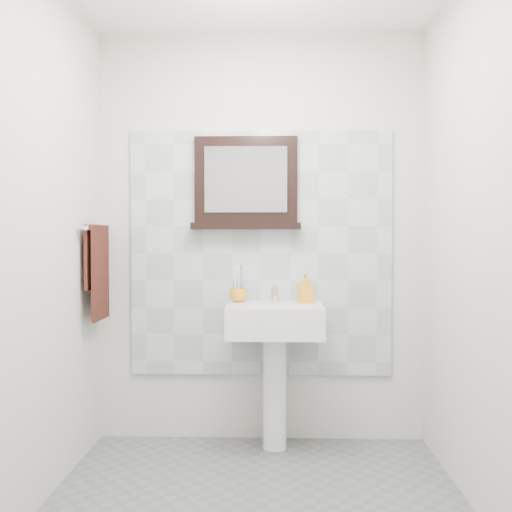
{
  "coord_description": "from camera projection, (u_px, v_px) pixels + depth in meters",
  "views": [
    {
      "loc": [
        0.08,
        -2.59,
        1.25
      ],
      "look_at": [
        -0.01,
        0.55,
        1.15
      ],
      "focal_mm": 42.0,
      "sensor_mm": 36.0,
      "label": 1
    }
  ],
  "objects": [
    {
      "name": "back_wall",
      "position": [
        261.0,
        237.0,
        3.69
      ],
      "size": [
        2.0,
        0.01,
        2.5
      ],
      "primitive_type": "cube",
      "color": "beige",
      "rests_on": "ground"
    },
    {
      "name": "front_wall",
      "position": [
        241.0,
        236.0,
        1.49
      ],
      "size": [
        2.0,
        0.01,
        2.5
      ],
      "primitive_type": "cube",
      "color": "beige",
      "rests_on": "ground"
    },
    {
      "name": "left_wall",
      "position": [
        27.0,
        237.0,
        2.62
      ],
      "size": [
        0.01,
        2.2,
        2.5
      ],
      "primitive_type": "cube",
      "color": "beige",
      "rests_on": "ground"
    },
    {
      "name": "right_wall",
      "position": [
        489.0,
        237.0,
        2.56
      ],
      "size": [
        0.01,
        2.2,
        2.5
      ],
      "primitive_type": "cube",
      "color": "beige",
      "rests_on": "ground"
    },
    {
      "name": "splashback",
      "position": [
        261.0,
        253.0,
        3.68
      ],
      "size": [
        1.6,
        0.02,
        1.5
      ],
      "primitive_type": "cube",
      "color": "#AFB9BE",
      "rests_on": "back_wall"
    },
    {
      "name": "pedestal_sink",
      "position": [
        275.0,
        336.0,
        3.47
      ],
      "size": [
        0.55,
        0.44,
        0.96
      ],
      "color": "white",
      "rests_on": "ground"
    },
    {
      "name": "toothbrush_cup",
      "position": [
        239.0,
        295.0,
        3.6
      ],
      "size": [
        0.11,
        0.11,
        0.08
      ],
      "primitive_type": "imported",
      "rotation": [
        0.0,
        0.0,
        0.1
      ],
      "color": "orange",
      "rests_on": "pedestal_sink"
    },
    {
      "name": "toothbrushes",
      "position": [
        238.0,
        281.0,
        3.6
      ],
      "size": [
        0.05,
        0.04,
        0.21
      ],
      "color": "white",
      "rests_on": "toothbrush_cup"
    },
    {
      "name": "soap_dispenser",
      "position": [
        305.0,
        288.0,
        3.56
      ],
      "size": [
        0.1,
        0.1,
        0.17
      ],
      "primitive_type": "imported",
      "rotation": [
        0.0,
        0.0,
        0.28
      ],
      "color": "orange",
      "rests_on": "pedestal_sink"
    },
    {
      "name": "framed_mirror",
      "position": [
        246.0,
        185.0,
        3.64
      ],
      "size": [
        0.66,
        0.11,
        0.56
      ],
      "color": "black",
      "rests_on": "back_wall"
    },
    {
      "name": "towel_bar",
      "position": [
        96.0,
        228.0,
        3.46
      ],
      "size": [
        0.07,
        0.4,
        0.03
      ],
      "color": "silver",
      "rests_on": "left_wall"
    },
    {
      "name": "hand_towel",
      "position": [
        98.0,
        265.0,
        3.47
      ],
      "size": [
        0.06,
        0.3,
        0.55
      ],
      "color": "#36150F",
      "rests_on": "towel_bar"
    }
  ]
}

